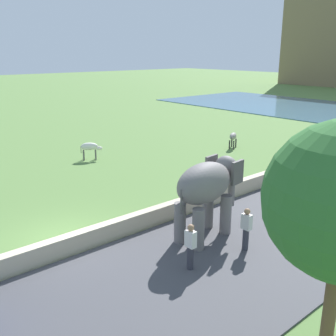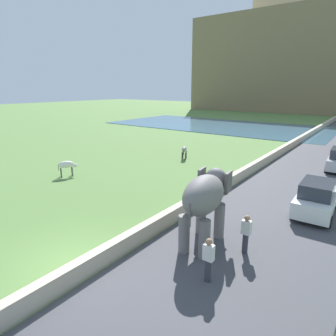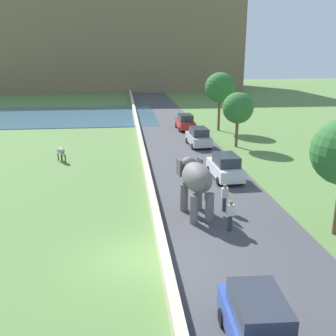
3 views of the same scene
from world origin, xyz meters
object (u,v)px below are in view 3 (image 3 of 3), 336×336
at_px(person_beside_elephant, 225,197).
at_px(car_silver, 198,137).
at_px(car_white, 225,167).
at_px(cow_grey, 61,151).
at_px(elephant, 195,180).
at_px(car_blue, 259,327).
at_px(car_red, 185,122).
at_px(person_trailing, 230,215).

distance_m(person_beside_elephant, car_silver, 15.54).
xyz_separation_m(car_silver, car_white, (-0.00, -9.87, 0.00)).
height_order(person_beside_elephant, cow_grey, person_beside_elephant).
xyz_separation_m(elephant, car_blue, (0.03, -10.15, -1.14)).
distance_m(car_white, cow_grey, 13.43).
height_order(car_red, car_blue, same).
distance_m(car_silver, car_blue, 26.04).
bearing_deg(person_beside_elephant, cow_grey, 132.02).
relative_size(person_beside_elephant, car_white, 0.40).
height_order(elephant, cow_grey, elephant).
bearing_deg(cow_grey, car_red, 44.65).
relative_size(elephant, car_blue, 0.87).
xyz_separation_m(car_red, car_white, (0.00, -17.89, 0.00)).
bearing_deg(car_white, elephant, -118.62).
distance_m(person_trailing, car_blue, 8.09).
bearing_deg(car_silver, car_white, -90.00).
bearing_deg(car_white, person_beside_elephant, -104.89).
bearing_deg(cow_grey, elephant, -53.46).
bearing_deg(car_red, car_white, -90.00).
xyz_separation_m(person_beside_elephant, car_blue, (-1.66, -10.38, 0.03)).
bearing_deg(car_blue, car_white, 78.86).
xyz_separation_m(car_white, cow_grey, (-11.99, 6.05, -0.06)).
relative_size(person_trailing, car_red, 0.40).
distance_m(person_beside_elephant, cow_grey, 15.69).
relative_size(car_silver, car_white, 1.00).
bearing_deg(car_silver, car_blue, -96.95).
height_order(person_trailing, car_white, car_white).
height_order(person_beside_elephant, car_white, car_white).
distance_m(elephant, car_blue, 10.21).
xyz_separation_m(elephant, person_trailing, (1.36, -2.16, -1.16)).
height_order(car_red, car_white, same).
bearing_deg(elephant, person_trailing, -57.83).
xyz_separation_m(person_beside_elephant, person_trailing, (-0.33, -2.40, 0.00)).
relative_size(person_trailing, cow_grey, 1.18).
distance_m(car_red, cow_grey, 16.86).
height_order(car_silver, car_white, same).
relative_size(person_beside_elephant, car_red, 0.40).
xyz_separation_m(person_trailing, car_red, (1.82, 25.89, 0.03)).
bearing_deg(elephant, car_white, 61.38).
distance_m(car_red, car_blue, 34.03).
xyz_separation_m(elephant, cow_grey, (-8.81, 11.88, -1.20)).
height_order(person_beside_elephant, car_red, car_red).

